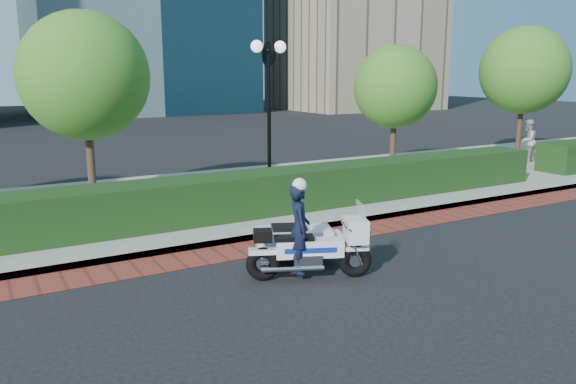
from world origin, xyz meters
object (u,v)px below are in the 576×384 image
tree_d (524,70)px  police_motorcycle (302,240)px  lamppost (269,94)px  tree_c (395,87)px  tree_b (85,76)px  pedestrian (528,141)px

tree_d → police_motorcycle: 15.99m
lamppost → police_motorcycle: size_ratio=2.00×
tree_c → police_motorcycle: (-7.71, -6.70, -2.43)m
tree_b → police_motorcycle: (2.29, -6.70, -2.82)m
lamppost → tree_c: (5.50, 1.30, 0.09)m
tree_c → pedestrian: size_ratio=2.64×
tree_b → police_motorcycle: tree_b is taller
police_motorcycle → tree_c: bearing=64.2°
tree_b → tree_d: 16.50m
tree_d → pedestrian: (-0.51, -0.82, -2.65)m
lamppost → police_motorcycle: 6.28m
tree_b → police_motorcycle: 7.62m
tree_d → police_motorcycle: tree_d is taller
tree_b → tree_d: size_ratio=0.95×
tree_d → police_motorcycle: (-14.21, -6.70, -3.00)m
tree_c → police_motorcycle: 10.50m
tree_c → police_motorcycle: size_ratio=2.05×
police_motorcycle → tree_b: bearing=132.1°
tree_b → tree_d: tree_d is taller
lamppost → tree_d: 12.09m
lamppost → tree_c: size_ratio=0.98×
police_motorcycle → pedestrian: (13.70, 5.88, 0.35)m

